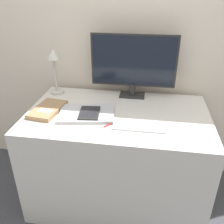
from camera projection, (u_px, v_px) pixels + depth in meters
ground_plane at (114, 208)px, 1.82m from camera, size 10.00×10.00×0.00m
wall_back at (127, 24)px, 1.76m from camera, size 3.60×0.05×2.40m
desk at (117, 157)px, 1.78m from camera, size 1.17×0.72×0.71m
monitor at (133, 64)px, 1.74m from camera, size 0.60×0.11×0.45m
keyboard at (139, 126)px, 1.45m from camera, size 0.31×0.11×0.01m
laptop at (87, 113)px, 1.58m from camera, size 0.38×0.30×0.02m
ereader at (89, 113)px, 1.56m from camera, size 0.14×0.19×0.01m
desk_lamp at (54, 65)px, 1.80m from camera, size 0.10×0.10×0.34m
notebook at (48, 110)px, 1.62m from camera, size 0.19×0.29×0.03m
pen at (113, 124)px, 1.48m from camera, size 0.09×0.10×0.01m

